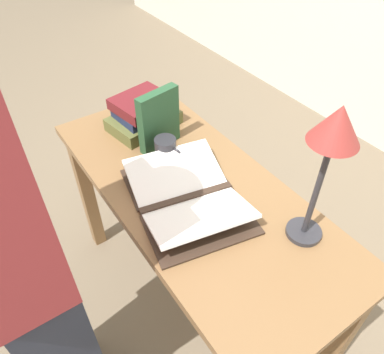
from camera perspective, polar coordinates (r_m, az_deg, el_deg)
ground_plane at (r=1.96m, az=0.14°, el=-17.92°), size 12.00×12.00×0.00m
reading_desk at (r=1.44m, az=0.18°, el=-5.27°), size 1.30×0.57×0.77m
open_book at (r=1.28m, az=-0.83°, el=-2.91°), size 0.53×0.43×0.07m
book_stack_tall at (r=1.61m, az=-7.46°, el=9.57°), size 0.24×0.31×0.14m
book_standing_upright at (r=1.46m, az=-5.09°, el=8.65°), size 0.07×0.18×0.24m
reading_lamp at (r=1.00m, az=20.66°, el=5.28°), size 0.13×0.13×0.47m
coffee_mug at (r=1.43m, az=-3.96°, el=4.14°), size 0.11×0.08×0.10m
person_reader at (r=1.10m, az=-25.01°, el=-11.55°), size 0.36×0.23×1.75m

